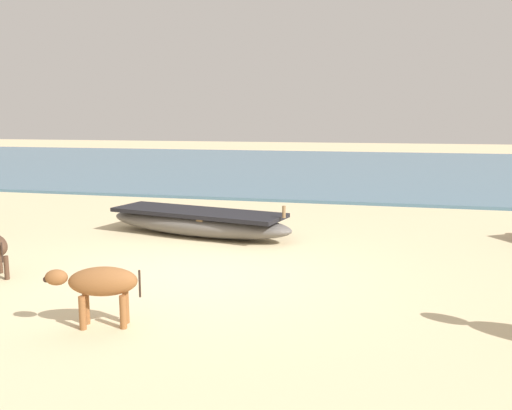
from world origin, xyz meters
TOP-DOWN VIEW (x-y plane):
  - ground at (0.00, 0.00)m, footprint 80.00×80.00m
  - sea_water at (0.00, 16.32)m, footprint 60.00×20.00m
  - fishing_boat_4 at (-0.81, 2.22)m, footprint 3.72×1.64m
  - calf_far_brown at (-0.30, -2.04)m, footprint 0.93×0.47m

SIDE VIEW (x-z plane):
  - ground at x=0.00m, z-range 0.00..0.00m
  - sea_water at x=0.00m, z-range 0.00..0.08m
  - fishing_boat_4 at x=-0.81m, z-range -0.08..0.57m
  - calf_far_brown at x=-0.30m, z-range 0.13..0.75m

